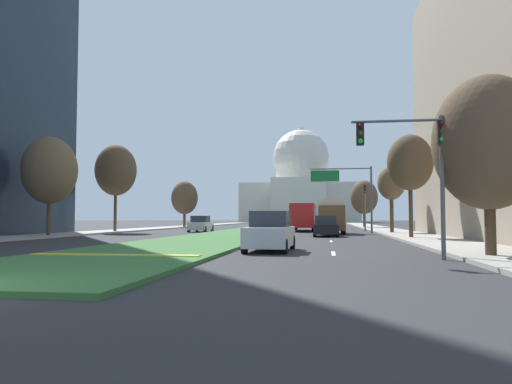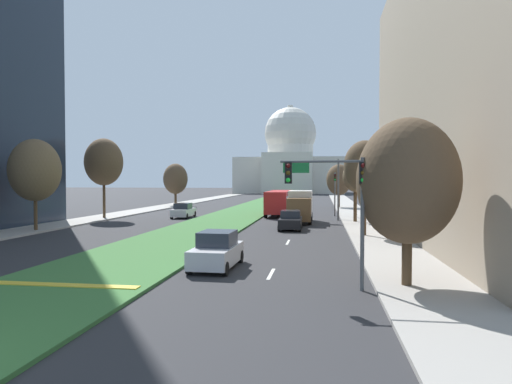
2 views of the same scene
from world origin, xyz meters
TOP-DOWN VIEW (x-y plane):
  - ground_plane at (0.00, 69.46)m, footprint 305.61×305.61m
  - grass_median at (0.00, 62.51)m, footprint 7.08×125.02m
  - median_curb_nose at (0.00, 8.41)m, footprint 6.38×0.50m
  - lane_dashes_right at (7.90, 35.30)m, footprint 0.16×46.03m
  - sidewalk_left at (-14.26, 55.56)m, footprint 4.00×125.02m
  - sidewalk_right at (14.26, 55.56)m, footprint 4.00×125.02m
  - capitol_building at (0.00, 138.27)m, footprint 34.24×26.96m
  - traffic_light_near_right at (10.92, 9.81)m, footprint 3.34×0.35m
  - traffic_light_far_right at (11.76, 45.55)m, footprint 0.28×0.35m
  - overhead_guide_sign at (9.67, 40.10)m, footprint 6.07×0.20m
  - street_tree_right_near at (13.55, 10.46)m, footprint 3.99×3.99m
  - street_tree_left_mid at (-13.34, 26.06)m, footprint 4.13×4.13m
  - street_tree_right_mid at (13.40, 26.51)m, footprint 3.13×3.13m
  - street_tree_left_far at (-13.43, 38.05)m, footprint 4.12×4.12m
  - street_tree_right_far at (13.54, 37.61)m, footprint 2.51×2.51m
  - street_tree_left_distant at (-13.69, 63.03)m, footprint 4.01×4.01m
  - street_tree_right_distant at (12.81, 60.98)m, footprint 3.78×3.78m
  - sedan_lead_stopped at (5.11, 13.39)m, footprint 2.02×4.22m
  - sedan_midblock at (7.54, 30.93)m, footprint 2.00×4.61m
  - sedan_distant at (-5.35, 40.98)m, footprint 2.01×4.45m
  - box_truck_delivery at (8.07, 37.33)m, footprint 2.40×6.40m
  - city_bus at (5.11, 46.33)m, footprint 2.62×11.00m

SIDE VIEW (x-z plane):
  - ground_plane at x=0.00m, z-range 0.00..0.00m
  - lane_dashes_right at x=7.90m, z-range 0.00..0.01m
  - grass_median at x=0.00m, z-range 0.00..0.14m
  - sidewalk_left at x=-14.26m, z-range 0.00..0.15m
  - sidewalk_right at x=14.26m, z-range 0.00..0.15m
  - median_curb_nose at x=0.00m, z-range 0.14..0.18m
  - sedan_midblock at x=7.54m, z-range -0.05..1.60m
  - sedan_distant at x=-5.35m, z-range -0.05..1.62m
  - sedan_lead_stopped at x=5.11m, z-range -0.06..1.73m
  - box_truck_delivery at x=8.07m, z-range 0.08..3.28m
  - city_bus at x=5.11m, z-range 0.29..3.24m
  - traffic_light_far_right at x=11.76m, z-range 0.71..5.91m
  - traffic_light_near_right at x=10.92m, z-range 1.20..6.40m
  - street_tree_right_near at x=13.55m, z-range 0.88..7.66m
  - street_tree_right_distant at x=12.81m, z-range 0.97..7.65m
  - street_tree_left_distant at x=-13.69m, z-range 0.97..7.95m
  - street_tree_right_far at x=13.54m, z-range 1.50..7.75m
  - overhead_guide_sign at x=9.67m, z-range 1.42..7.92m
  - street_tree_left_mid at x=-13.34m, z-range 1.26..8.97m
  - street_tree_right_mid at x=13.40m, z-range 1.66..8.96m
  - street_tree_left_far at x=-13.43m, z-range 1.83..10.68m
  - capitol_building at x=0.00m, z-range -3.72..24.96m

